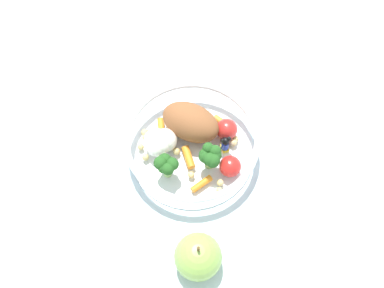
# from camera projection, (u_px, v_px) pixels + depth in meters

# --- Properties ---
(ground_plane) EXTENTS (2.40, 2.40, 0.00)m
(ground_plane) POSITION_uv_depth(u_px,v_px,m) (200.00, 151.00, 0.75)
(ground_plane) COLOR silver
(food_container) EXTENTS (0.20, 0.20, 0.06)m
(food_container) POSITION_uv_depth(u_px,v_px,m) (189.00, 140.00, 0.73)
(food_container) COLOR white
(food_container) RESTS_ON ground_plane
(loose_apple) EXTENTS (0.07, 0.07, 0.08)m
(loose_apple) POSITION_uv_depth(u_px,v_px,m) (198.00, 257.00, 0.64)
(loose_apple) COLOR #8CB74C
(loose_apple) RESTS_ON ground_plane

